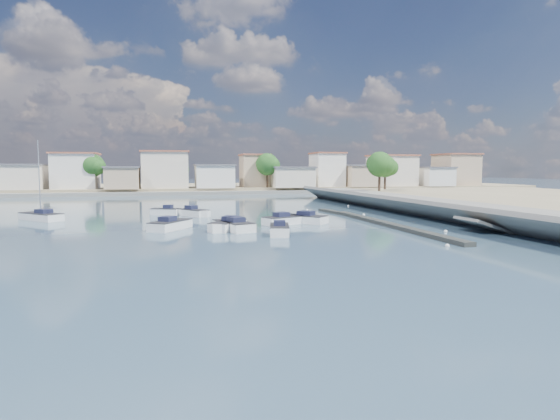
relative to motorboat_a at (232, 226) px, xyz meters
name	(u,v)px	position (x,y,z in m)	size (l,w,h in m)	color
ground	(261,205)	(8.50, 29.27, -0.38)	(400.00, 400.00, 0.00)	#314E62
seawall_walkway	(472,212)	(27.00, 2.27, 0.52)	(5.00, 90.00, 1.80)	slate
breakwater	(376,221)	(15.41, 1.96, -0.21)	(2.00, 31.02, 0.35)	black
far_shore_land	(224,188)	(8.50, 81.27, 0.32)	(160.00, 40.00, 1.40)	gray
far_shore_quay	(235,193)	(8.50, 60.27, 0.02)	(160.00, 2.50, 0.80)	slate
far_town	(276,172)	(19.21, 66.19, 4.56)	(113.01, 12.80, 8.35)	beige
shore_trees	(274,167)	(16.84, 57.39, 5.84)	(74.56, 38.32, 7.92)	#38281E
motorboat_a	(232,226)	(0.00, 0.00, 0.00)	(3.56, 5.75, 1.48)	white
motorboat_b	(279,230)	(3.60, -3.89, 0.00)	(2.41, 4.47, 1.48)	white
motorboat_c	(299,219)	(7.67, 4.28, 0.00)	(5.29, 5.27, 1.48)	white
motorboat_d	(226,226)	(-0.56, -0.22, 0.00)	(4.02, 4.64, 1.48)	white
motorboat_e	(172,225)	(-5.45, 1.88, 0.00)	(4.25, 5.12, 1.48)	white
motorboat_f	(164,212)	(-6.31, 16.03, 0.00)	(3.82, 2.76, 1.48)	white
motorboat_g	(195,213)	(-2.74, 13.62, 0.00)	(3.88, 4.66, 1.48)	white
motorboat_h	(287,220)	(6.08, 3.23, 0.00)	(5.21, 3.62, 1.48)	white
sailboat	(40,217)	(-19.67, 13.03, 0.04)	(5.44, 5.50, 9.00)	white
mooring_buoys	(374,219)	(16.50, 4.94, -0.33)	(8.51, 36.91, 0.33)	white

